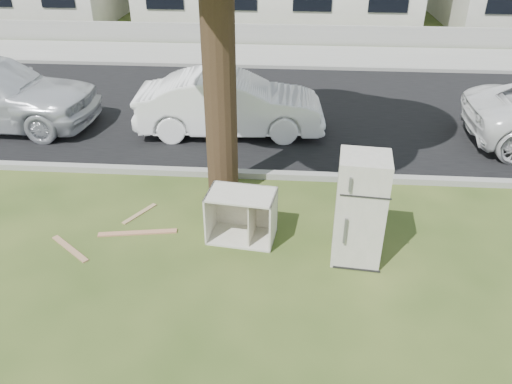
{
  "coord_description": "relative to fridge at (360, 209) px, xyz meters",
  "views": [
    {
      "loc": [
        0.77,
        -5.88,
        4.59
      ],
      "look_at": [
        0.28,
        0.6,
        0.76
      ],
      "focal_mm": 35.0,
      "sensor_mm": 36.0,
      "label": 1
    }
  ],
  "objects": [
    {
      "name": "ground",
      "position": [
        -1.78,
        -0.11,
        -0.83
      ],
      "size": [
        120.0,
        120.0,
        0.0
      ],
      "primitive_type": "plane",
      "color": "#2D4418"
    },
    {
      "name": "road",
      "position": [
        -1.78,
        5.89,
        -0.82
      ],
      "size": [
        120.0,
        7.0,
        0.01
      ],
      "primitive_type": "cube",
      "color": "black",
      "rests_on": "ground"
    },
    {
      "name": "kerb_near",
      "position": [
        -1.78,
        2.34,
        -0.83
      ],
      "size": [
        120.0,
        0.18,
        0.12
      ],
      "primitive_type": "cube",
      "color": "gray",
      "rests_on": "ground"
    },
    {
      "name": "kerb_far",
      "position": [
        -1.78,
        9.44,
        -0.83
      ],
      "size": [
        120.0,
        0.18,
        0.12
      ],
      "primitive_type": "cube",
      "color": "gray",
      "rests_on": "ground"
    },
    {
      "name": "sidewalk",
      "position": [
        -1.78,
        10.89,
        -0.82
      ],
      "size": [
        120.0,
        2.8,
        0.01
      ],
      "primitive_type": "cube",
      "color": "gray",
      "rests_on": "ground"
    },
    {
      "name": "low_wall",
      "position": [
        -1.78,
        12.49,
        -0.48
      ],
      "size": [
        120.0,
        0.15,
        0.7
      ],
      "primitive_type": "cube",
      "color": "gray",
      "rests_on": "ground"
    },
    {
      "name": "fridge",
      "position": [
        0.0,
        0.0,
        0.0
      ],
      "size": [
        0.74,
        0.7,
        1.66
      ],
      "primitive_type": "cube",
      "rotation": [
        0.0,
        0.0,
        -0.1
      ],
      "color": "beige",
      "rests_on": "ground"
    },
    {
      "name": "cabinet",
      "position": [
        -1.71,
        0.36,
        -0.43
      ],
      "size": [
        1.09,
        0.75,
        0.79
      ],
      "primitive_type": "cube",
      "rotation": [
        0.0,
        0.0,
        -0.13
      ],
      "color": "white",
      "rests_on": "ground"
    },
    {
      "name": "plank_a",
      "position": [
        -3.38,
        0.34,
        -0.82
      ],
      "size": [
        1.23,
        0.3,
        0.02
      ],
      "primitive_type": "cube",
      "rotation": [
        0.0,
        0.0,
        0.17
      ],
      "color": "#B47857",
      "rests_on": "ground"
    },
    {
      "name": "plank_b",
      "position": [
        -4.29,
        -0.15,
        -0.82
      ],
      "size": [
        0.77,
        0.64,
        0.02
      ],
      "primitive_type": "cube",
      "rotation": [
        0.0,
        0.0,
        -0.67
      ],
      "color": "#A67956",
      "rests_on": "ground"
    },
    {
      "name": "plank_c",
      "position": [
        -3.5,
        0.89,
        -0.82
      ],
      "size": [
        0.44,
        0.67,
        0.02
      ],
      "primitive_type": "cube",
      "rotation": [
        0.0,
        0.0,
        1.04
      ],
      "color": "tan",
      "rests_on": "ground"
    },
    {
      "name": "car_center",
      "position": [
        -2.37,
        4.42,
        -0.15
      ],
      "size": [
        4.19,
        1.7,
        1.35
      ],
      "primitive_type": "imported",
      "rotation": [
        0.0,
        0.0,
        1.64
      ],
      "color": "white",
      "rests_on": "ground"
    }
  ]
}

